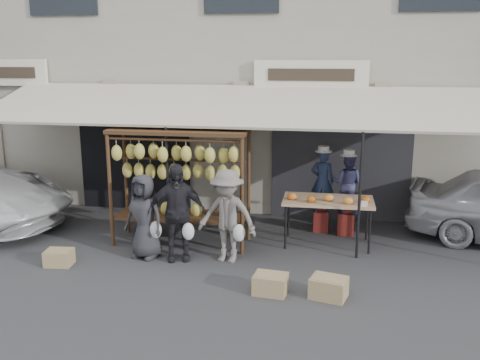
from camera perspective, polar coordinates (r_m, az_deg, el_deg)
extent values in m
plane|color=#2D2D30|center=(9.12, -3.51, -9.96)|extent=(90.00, 90.00, 0.00)
cube|color=#A69E8F|center=(14.75, 2.10, 13.10)|extent=(24.00, 6.00, 7.00)
cube|color=#232328|center=(11.84, 10.68, 1.74)|extent=(3.00, 0.10, 2.50)
cube|color=black|center=(12.64, -11.16, 2.47)|extent=(2.60, 0.10, 2.50)
cube|color=silver|center=(11.55, 7.57, 11.08)|extent=(2.40, 0.10, 0.60)
cube|color=silver|center=(13.72, -23.65, 10.48)|extent=(2.00, 0.10, 0.60)
cube|color=beige|center=(10.66, -0.92, 8.02)|extent=(10.00, 2.34, 0.63)
cylinder|color=black|center=(10.05, -7.70, -0.87)|extent=(0.05, 0.05, 2.30)
cylinder|color=black|center=(9.63, 12.64, -1.73)|extent=(0.05, 0.05, 2.30)
cylinder|color=#432C16|center=(10.28, -13.68, -1.09)|extent=(0.07, 0.07, 2.20)
cylinder|color=#432C16|center=(9.59, 0.20, -1.75)|extent=(0.07, 0.07, 2.20)
cylinder|color=#432C16|center=(11.00, -12.07, -0.04)|extent=(0.07, 0.07, 2.20)
cylinder|color=#432C16|center=(10.36, 0.92, -0.59)|extent=(0.07, 0.07, 2.20)
cube|color=#432C16|center=(10.02, -6.52, 5.26)|extent=(2.60, 0.90, 0.07)
cylinder|color=#432C16|center=(9.71, -7.07, 4.25)|extent=(2.50, 0.05, 0.05)
cylinder|color=#432C16|center=(10.37, -5.97, 4.89)|extent=(2.50, 0.05, 0.05)
cylinder|color=#432C16|center=(10.11, -6.44, 2.17)|extent=(2.50, 0.05, 0.05)
cube|color=#432C16|center=(10.39, -6.27, -3.78)|extent=(2.50, 0.80, 0.05)
ellipsoid|color=#E0D660|center=(10.12, -13.01, 2.83)|extent=(0.20, 0.18, 0.30)
ellipsoid|color=#E0D660|center=(10.17, -11.55, 3.02)|extent=(0.20, 0.18, 0.30)
ellipsoid|color=#E0D660|center=(9.95, -10.68, 3.02)|extent=(0.20, 0.18, 0.30)
ellipsoid|color=#E0D660|center=(10.02, -9.20, 3.12)|extent=(0.20, 0.18, 0.30)
ellipsoid|color=#E0D660|center=(9.82, -8.25, 2.70)|extent=(0.20, 0.18, 0.30)
ellipsoid|color=#E0D660|center=(9.89, -6.78, 2.92)|extent=(0.20, 0.18, 0.30)
ellipsoid|color=#E0D660|center=(9.69, -5.78, 2.80)|extent=(0.20, 0.18, 0.30)
ellipsoid|color=#E0D660|center=(9.78, -4.30, 2.95)|extent=(0.20, 0.18, 0.30)
ellipsoid|color=#E0D660|center=(9.59, -3.23, 2.65)|extent=(0.20, 0.18, 0.30)
ellipsoid|color=#E0D660|center=(9.69, -1.77, 2.65)|extent=(0.20, 0.18, 0.30)
ellipsoid|color=#E0D660|center=(9.49, -0.64, 2.76)|extent=(0.20, 0.18, 0.30)
ellipsoid|color=#E0D660|center=(10.50, -11.92, 1.04)|extent=(0.20, 0.18, 0.30)
ellipsoid|color=#E0D660|center=(10.41, -10.73, 1.03)|extent=(0.20, 0.18, 0.30)
ellipsoid|color=#E0D660|center=(10.34, -9.51, 0.89)|extent=(0.20, 0.18, 0.30)
ellipsoid|color=#E0D660|center=(10.27, -8.28, 0.87)|extent=(0.20, 0.18, 0.30)
ellipsoid|color=#E0D660|center=(10.19, -7.03, 0.96)|extent=(0.20, 0.18, 0.30)
ellipsoid|color=#E0D660|center=(10.13, -5.77, 0.81)|extent=(0.20, 0.18, 0.30)
ellipsoid|color=#E0D660|center=(10.07, -4.49, 0.98)|extent=(0.20, 0.18, 0.30)
ellipsoid|color=#E0D660|center=(10.02, -3.19, 0.70)|extent=(0.20, 0.18, 0.30)
ellipsoid|color=#E0D660|center=(9.97, -1.88, 0.82)|extent=(0.20, 0.18, 0.30)
ellipsoid|color=#E0D660|center=(9.93, -0.56, 0.78)|extent=(0.20, 0.18, 0.30)
cube|color=tan|center=(10.27, 9.38, -2.19)|extent=(1.70, 0.90, 0.05)
cylinder|color=black|center=(10.08, 4.87, -5.04)|extent=(0.04, 0.04, 0.85)
cylinder|color=black|center=(10.09, 13.66, -5.39)|extent=(0.04, 0.04, 0.85)
cylinder|color=black|center=(10.78, 5.20, -3.79)|extent=(0.04, 0.04, 0.85)
cylinder|color=black|center=(10.79, 13.40, -4.11)|extent=(0.04, 0.04, 0.85)
ellipsoid|color=orange|center=(10.13, 5.58, -1.74)|extent=(0.18, 0.14, 0.14)
ellipsoid|color=#B25919|center=(9.99, 7.61, -2.02)|extent=(0.18, 0.14, 0.14)
ellipsoid|color=orange|center=(10.13, 9.45, -1.86)|extent=(0.18, 0.14, 0.14)
ellipsoid|color=orange|center=(9.99, 11.47, -2.18)|extent=(0.18, 0.14, 0.14)
ellipsoid|color=#B25919|center=(10.14, 13.25, -2.04)|extent=(0.18, 0.14, 0.14)
imported|color=#1F2A48|center=(10.98, 8.79, -0.10)|extent=(0.49, 0.35, 1.29)
imported|color=#383A62|center=(10.88, 11.40, -0.36)|extent=(0.70, 0.62, 1.22)
imported|color=#2C2B30|center=(9.70, -10.18, -3.83)|extent=(0.86, 0.67, 1.54)
imported|color=black|center=(9.49, -6.80, -3.43)|extent=(1.11, 0.70, 1.75)
imported|color=slate|center=(9.36, -1.38, -3.85)|extent=(1.17, 0.81, 1.66)
cube|color=maroon|center=(11.22, 8.63, -4.34)|extent=(0.38, 0.38, 0.42)
cube|color=maroon|center=(11.11, 11.19, -4.54)|extent=(0.36, 0.36, 0.45)
cube|color=tan|center=(8.39, 3.26, -11.01)|extent=(0.54, 0.44, 0.30)
cube|color=tan|center=(8.35, 9.43, -11.27)|extent=(0.62, 0.53, 0.32)
cube|color=tan|center=(9.92, -18.74, -7.84)|extent=(0.48, 0.39, 0.27)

